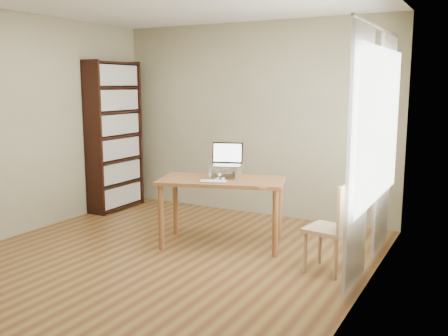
# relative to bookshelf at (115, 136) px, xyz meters

# --- Properties ---
(room) EXTENTS (4.04, 4.54, 2.64)m
(room) POSITION_rel_bookshelf_xyz_m (1.86, -1.54, 0.25)
(room) COLOR #552E16
(room) RESTS_ON ground
(bookshelf) EXTENTS (0.30, 0.90, 2.10)m
(bookshelf) POSITION_rel_bookshelf_xyz_m (0.00, 0.00, 0.00)
(bookshelf) COLOR black
(bookshelf) RESTS_ON ground
(curtains) EXTENTS (0.03, 1.90, 2.25)m
(curtains) POSITION_rel_bookshelf_xyz_m (3.75, -0.75, 0.12)
(curtains) COLOR silver
(curtains) RESTS_ON ground
(desk) EXTENTS (1.49, 1.06, 0.75)m
(desk) POSITION_rel_bookshelf_xyz_m (2.15, -0.75, -0.40)
(desk) COLOR brown
(desk) RESTS_ON ground
(laptop_stand) EXTENTS (0.32, 0.25, 0.13)m
(laptop_stand) POSITION_rel_bookshelf_xyz_m (2.15, -0.67, -0.22)
(laptop_stand) COLOR silver
(laptop_stand) RESTS_ON desk
(laptop) EXTENTS (0.41, 0.39, 0.25)m
(laptop) POSITION_rel_bookshelf_xyz_m (2.15, -0.61, -0.11)
(laptop) COLOR silver
(laptop) RESTS_ON laptop_stand
(keyboard) EXTENTS (0.32, 0.23, 0.02)m
(keyboard) POSITION_rel_bookshelf_xyz_m (2.16, -0.97, -0.29)
(keyboard) COLOR silver
(keyboard) RESTS_ON desk
(coaster) EXTENTS (0.09, 0.09, 0.01)m
(coaster) POSITION_rel_bookshelf_xyz_m (2.75, -1.01, -0.30)
(coaster) COLOR brown
(coaster) RESTS_ON desk
(cat) EXTENTS (0.23, 0.47, 0.14)m
(cat) POSITION_rel_bookshelf_xyz_m (2.14, -0.64, -0.24)
(cat) COLOR #4F493E
(cat) RESTS_ON desk
(chair) EXTENTS (0.44, 0.44, 0.88)m
(chair) POSITION_rel_bookshelf_xyz_m (3.49, -0.99, -0.58)
(chair) COLOR #A58159
(chair) RESTS_ON ground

